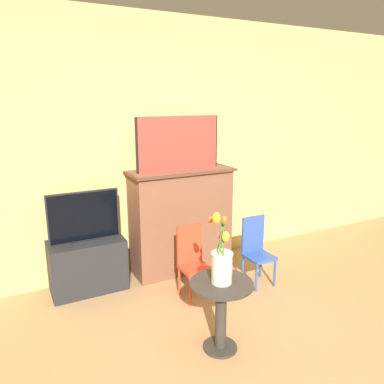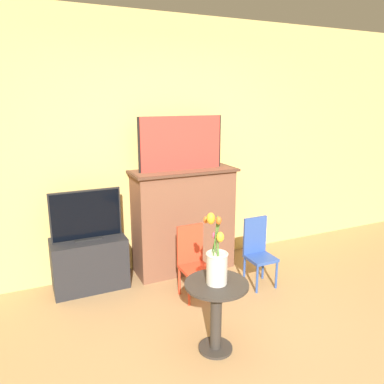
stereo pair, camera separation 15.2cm
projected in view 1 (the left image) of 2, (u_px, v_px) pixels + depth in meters
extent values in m
cube|color=#E0BC66|center=(152.00, 147.00, 4.00)|extent=(8.00, 0.06, 2.70)
cube|color=brown|center=(181.00, 220.00, 4.09)|extent=(1.07, 0.41, 1.13)
cube|color=#503123|center=(181.00, 171.00, 3.94)|extent=(1.13, 0.45, 0.02)
cube|color=black|center=(178.00, 143.00, 3.88)|extent=(0.93, 0.02, 0.56)
cube|color=red|center=(179.00, 143.00, 3.87)|extent=(0.89, 0.02, 0.56)
cube|color=#232326|center=(88.00, 265.00, 3.70)|extent=(0.72, 0.39, 0.52)
cube|color=black|center=(86.00, 240.00, 3.63)|extent=(0.26, 0.12, 0.01)
cube|color=black|center=(84.00, 216.00, 3.58)|extent=(0.68, 0.02, 0.49)
cube|color=black|center=(84.00, 217.00, 3.57)|extent=(0.65, 0.02, 0.46)
cylinder|color=red|center=(190.00, 292.00, 3.42)|extent=(0.02, 0.02, 0.28)
cylinder|color=red|center=(212.00, 286.00, 3.52)|extent=(0.02, 0.02, 0.28)
cylinder|color=red|center=(179.00, 281.00, 3.62)|extent=(0.02, 0.02, 0.28)
cylinder|color=red|center=(200.00, 276.00, 3.72)|extent=(0.02, 0.02, 0.28)
cube|color=red|center=(195.00, 269.00, 3.53)|extent=(0.26, 0.26, 0.03)
cube|color=red|center=(190.00, 244.00, 3.59)|extent=(0.26, 0.02, 0.38)
cylinder|color=#2D4C99|center=(256.00, 278.00, 3.68)|extent=(0.02, 0.02, 0.28)
cylinder|color=#2D4C99|center=(275.00, 273.00, 3.78)|extent=(0.02, 0.02, 0.28)
cylinder|color=#2D4C99|center=(243.00, 269.00, 3.88)|extent=(0.02, 0.02, 0.28)
cylinder|color=#2D4C99|center=(261.00, 264.00, 3.98)|extent=(0.02, 0.02, 0.28)
cube|color=#2D4C99|center=(259.00, 257.00, 3.79)|extent=(0.26, 0.26, 0.03)
cube|color=#2D4C99|center=(253.00, 234.00, 3.85)|extent=(0.26, 0.02, 0.38)
cylinder|color=#332D28|center=(220.00, 347.00, 2.87)|extent=(0.26, 0.26, 0.02)
cylinder|color=#332D28|center=(221.00, 317.00, 2.81)|extent=(0.09, 0.09, 0.53)
cylinder|color=#332D28|center=(221.00, 284.00, 2.74)|extent=(0.47, 0.47, 0.02)
cylinder|color=beige|center=(222.00, 268.00, 2.71)|extent=(0.15, 0.15, 0.23)
torus|color=beige|center=(222.00, 253.00, 2.68)|extent=(0.16, 0.16, 0.02)
cylinder|color=#477A2D|center=(220.00, 242.00, 2.68)|extent=(0.03, 0.10, 0.31)
ellipsoid|color=orange|center=(210.00, 220.00, 2.71)|extent=(0.04, 0.04, 0.05)
cylinder|color=#477A2D|center=(220.00, 241.00, 2.63)|extent=(0.05, 0.03, 0.37)
ellipsoid|color=orange|center=(217.00, 218.00, 2.55)|extent=(0.06, 0.06, 0.08)
cylinder|color=#477A2D|center=(223.00, 242.00, 2.63)|extent=(0.03, 0.05, 0.36)
ellipsoid|color=orange|center=(224.00, 220.00, 2.54)|extent=(0.04, 0.04, 0.06)
cylinder|color=#477A2D|center=(220.00, 249.00, 2.70)|extent=(0.01, 0.02, 0.21)
ellipsoid|color=#E0517A|center=(220.00, 235.00, 2.69)|extent=(0.04, 0.04, 0.05)
cylinder|color=#477A2D|center=(224.00, 250.00, 2.65)|extent=(0.01, 0.04, 0.23)
ellipsoid|color=gold|center=(226.00, 237.00, 2.59)|extent=(0.05, 0.05, 0.07)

